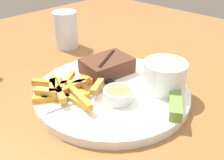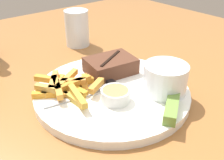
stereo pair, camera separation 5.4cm
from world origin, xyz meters
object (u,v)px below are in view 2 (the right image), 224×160
dipping_sauce_cup (115,95)px  knife_utensil (104,78)px  steak_portion (111,65)px  coleslaw_cup (165,77)px  pickle_spear (172,108)px  dinner_plate (112,92)px  drinking_glass (77,28)px  fork_utensil (73,98)px

dipping_sauce_cup → knife_utensil: bearing=66.0°
steak_portion → dipping_sauce_cup: (-0.07, -0.10, -0.00)m
knife_utensil → dipping_sauce_cup: bearing=163.1°
steak_portion → dipping_sauce_cup: steak_portion is taller
steak_portion → dipping_sauce_cup: bearing=-125.0°
coleslaw_cup → knife_utensil: size_ratio=0.53×
coleslaw_cup → pickle_spear: coleslaw_cup is taller
coleslaw_cup → knife_utensil: 0.14m
dinner_plate → drinking_glass: 0.31m
dipping_sauce_cup → drinking_glass: 0.35m
coleslaw_cup → pickle_spear: bearing=-129.0°
fork_utensil → steak_portion: bearing=28.8°
steak_portion → drinking_glass: 0.24m
steak_portion → pickle_spear: steak_portion is taller
dinner_plate → steak_portion: (0.04, 0.06, 0.03)m
steak_portion → drinking_glass: bearing=75.4°
coleslaw_cup → drinking_glass: 0.36m
coleslaw_cup → fork_utensil: coleslaw_cup is taller
fork_utensil → drinking_glass: 0.33m
pickle_spear → dipping_sauce_cup: bearing=119.6°
knife_utensil → drinking_glass: (0.09, 0.24, 0.03)m
dipping_sauce_cup → knife_utensil: 0.09m
pickle_spear → knife_utensil: (-0.02, 0.18, -0.01)m
dinner_plate → pickle_spear: size_ratio=3.89×
dinner_plate → fork_utensil: (-0.08, 0.02, 0.01)m
pickle_spear → drinking_glass: (0.07, 0.42, 0.02)m
dinner_plate → knife_utensil: bearing=74.2°
steak_portion → coleslaw_cup: coleslaw_cup is taller
dinner_plate → drinking_glass: bearing=70.3°
dipping_sauce_cup → knife_utensil: (0.04, 0.08, -0.01)m
dinner_plate → drinking_glass: (0.10, 0.29, 0.04)m
dinner_plate → coleslaw_cup: size_ratio=3.66×
dinner_plate → fork_utensil: 0.09m
steak_portion → drinking_glass: (0.06, 0.23, 0.02)m
dinner_plate → pickle_spear: 0.14m
steak_portion → coleslaw_cup: 0.14m
dinner_plate → dipping_sauce_cup: 0.05m
steak_portion → knife_utensil: (-0.03, -0.01, -0.01)m
dipping_sauce_cup → pickle_spear: bearing=-60.4°
coleslaw_cup → dipping_sauce_cup: bearing=158.8°
fork_utensil → knife_utensil: 0.10m
dinner_plate → steak_portion: bearing=52.8°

